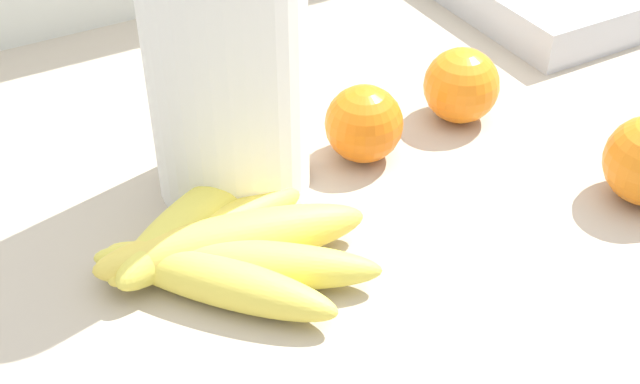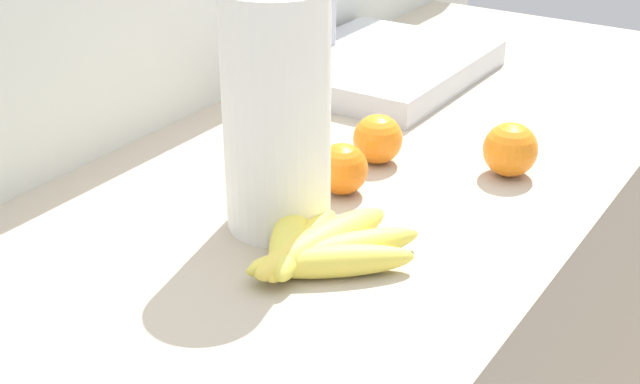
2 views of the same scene
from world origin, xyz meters
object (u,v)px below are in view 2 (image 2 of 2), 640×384
at_px(banana_bunch, 317,247).
at_px(sink_basin, 380,65).
at_px(orange_back_left, 342,169).
at_px(paper_towel_roll, 276,112).
at_px(orange_back_right, 510,149).
at_px(orange_right, 378,139).

xyz_separation_m(banana_bunch, sink_basin, (0.60, 0.25, 0.00)).
xyz_separation_m(banana_bunch, orange_back_left, (0.17, 0.07, 0.01)).
distance_m(paper_towel_roll, sink_basin, 0.58).
bearing_deg(orange_back_right, orange_back_left, 136.36).
distance_m(banana_bunch, paper_towel_roll, 0.16).
relative_size(orange_back_left, sink_basin, 0.17).
xyz_separation_m(banana_bunch, orange_back_right, (0.34, -0.09, 0.02)).
bearing_deg(orange_right, banana_bunch, -164.21).
relative_size(orange_right, paper_towel_roll, 0.22).
bearing_deg(banana_bunch, sink_basin, 23.00).
xyz_separation_m(orange_back_left, sink_basin, (0.43, 0.18, -0.01)).
height_order(orange_back_left, sink_basin, sink_basin).
distance_m(orange_back_right, sink_basin, 0.43).
bearing_deg(banana_bunch, orange_back_left, 22.52).
height_order(orange_right, sink_basin, sink_basin).
bearing_deg(orange_back_left, orange_right, 4.67).
bearing_deg(orange_right, orange_back_left, -175.33).
height_order(orange_back_right, sink_basin, sink_basin).
height_order(banana_bunch, orange_back_left, orange_back_left).
xyz_separation_m(banana_bunch, orange_right, (0.28, 0.08, 0.02)).
bearing_deg(sink_basin, paper_towel_roll, -163.30).
bearing_deg(orange_back_right, paper_towel_roll, 147.15).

